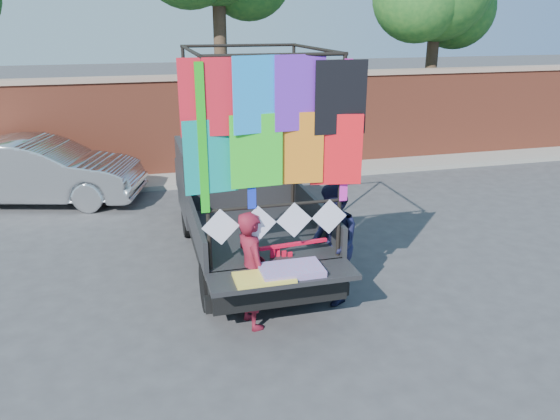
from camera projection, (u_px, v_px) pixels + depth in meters
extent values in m
plane|color=#38383A|center=(246.00, 295.00, 8.35)|extent=(90.00, 90.00, 0.00)
cube|color=#9B432D|center=(192.00, 128.00, 14.30)|extent=(30.00, 0.35, 2.50)
cube|color=gray|center=(190.00, 77.00, 13.86)|extent=(30.00, 0.45, 0.12)
cube|color=gray|center=(198.00, 179.00, 14.06)|extent=(30.00, 1.20, 0.12)
cylinder|color=#38281C|center=(221.00, 65.00, 15.14)|extent=(0.36, 0.36, 5.46)
cylinder|color=#38281C|center=(430.00, 76.00, 16.85)|extent=(0.36, 0.36, 4.55)
sphere|color=#18541E|center=(456.00, 9.00, 16.77)|extent=(2.40, 2.40, 2.40)
cylinder|color=black|center=(189.00, 218.00, 10.48)|extent=(0.24, 0.71, 0.71)
cylinder|color=black|center=(210.00, 287.00, 7.83)|extent=(0.24, 0.71, 0.71)
cylinder|color=black|center=(274.00, 211.00, 10.88)|extent=(0.24, 0.71, 0.71)
cylinder|color=black|center=(321.00, 274.00, 8.23)|extent=(0.24, 0.71, 0.71)
cube|color=black|center=(248.00, 234.00, 9.25)|extent=(1.83, 4.53, 0.32)
cube|color=black|center=(258.00, 235.00, 8.41)|extent=(1.94, 2.48, 0.11)
cube|color=black|center=(195.00, 226.00, 8.10)|extent=(0.06, 2.48, 0.49)
cube|color=black|center=(316.00, 215.00, 8.56)|extent=(0.06, 2.48, 0.49)
cube|color=black|center=(242.00, 196.00, 9.44)|extent=(1.94, 0.06, 0.49)
cube|color=black|center=(232.00, 177.00, 10.37)|extent=(1.94, 1.73, 1.35)
cube|color=#8C9EAD|center=(236.00, 161.00, 9.79)|extent=(1.73, 0.06, 0.59)
cube|color=#8C9EAD|center=(224.00, 156.00, 11.04)|extent=(1.73, 0.11, 0.75)
cube|color=black|center=(222.00, 174.00, 11.54)|extent=(1.89, 0.97, 0.59)
cube|color=black|center=(283.00, 276.00, 7.03)|extent=(1.94, 0.59, 0.06)
cube|color=black|center=(278.00, 296.00, 7.39)|extent=(2.00, 0.16, 0.19)
cylinder|color=black|center=(206.00, 170.00, 6.69)|extent=(0.05, 0.05, 2.70)
cylinder|color=black|center=(187.00, 134.00, 8.76)|extent=(0.05, 0.05, 2.70)
cylinder|color=black|center=(341.00, 161.00, 7.12)|extent=(0.05, 0.05, 2.70)
cylinder|color=black|center=(293.00, 128.00, 9.18)|extent=(0.05, 0.05, 2.70)
cylinder|color=black|center=(275.00, 55.00, 6.45)|extent=(1.83, 0.05, 0.05)
cylinder|color=black|center=(240.00, 45.00, 8.51)|extent=(1.83, 0.05, 0.05)
cylinder|color=black|center=(190.00, 51.00, 7.27)|extent=(0.05, 2.32, 0.05)
cylinder|color=black|center=(316.00, 49.00, 7.70)|extent=(0.05, 2.32, 0.05)
cylinder|color=black|center=(276.00, 205.00, 7.09)|extent=(1.83, 0.04, 0.04)
cube|color=red|center=(209.00, 99.00, 6.40)|extent=(0.67, 0.02, 0.92)
cube|color=#1C9BFF|center=(255.00, 98.00, 6.49)|extent=(0.67, 0.02, 0.92)
cube|color=#6F29CF|center=(297.00, 96.00, 6.66)|extent=(0.67, 0.02, 0.92)
cube|color=black|center=(340.00, 95.00, 6.75)|extent=(0.67, 0.02, 0.92)
cube|color=#0B9A91|center=(212.00, 157.00, 6.64)|extent=(0.67, 0.02, 0.92)
cube|color=#2BE127|center=(256.00, 155.00, 6.73)|extent=(0.67, 0.02, 0.92)
cube|color=orange|center=(297.00, 152.00, 6.90)|extent=(0.67, 0.02, 0.92)
cube|color=#FF151E|center=(338.00, 150.00, 6.99)|extent=(0.67, 0.02, 0.92)
cube|color=#16B717|center=(202.00, 141.00, 6.52)|extent=(0.11, 0.01, 1.83)
cube|color=#E726BA|center=(346.00, 133.00, 6.96)|extent=(0.11, 0.01, 1.83)
cube|color=#162EC9|center=(251.00, 138.00, 6.66)|extent=(0.11, 0.01, 1.83)
cube|color=silver|center=(221.00, 227.00, 6.95)|extent=(0.49, 0.01, 0.49)
cube|color=silver|center=(258.00, 223.00, 7.07)|extent=(0.49, 0.01, 0.49)
cube|color=silver|center=(294.00, 220.00, 7.19)|extent=(0.49, 0.01, 0.49)
cube|color=silver|center=(329.00, 217.00, 7.31)|extent=(0.49, 0.01, 0.49)
cube|color=#F13577|center=(291.00, 270.00, 7.03)|extent=(0.81, 0.49, 0.09)
cube|color=#E0CE46|center=(264.00, 278.00, 6.87)|extent=(0.75, 0.43, 0.04)
imported|color=#AFB2B7|center=(40.00, 171.00, 12.25)|extent=(4.72, 2.68, 1.47)
imported|color=maroon|center=(252.00, 270.00, 7.29)|extent=(0.52, 0.68, 1.66)
imported|color=black|center=(332.00, 244.00, 7.91)|extent=(0.73, 0.92, 1.80)
cube|color=red|center=(294.00, 244.00, 7.54)|extent=(0.99, 0.14, 0.04)
cube|color=red|center=(272.00, 268.00, 7.55)|extent=(0.06, 0.02, 0.57)
cube|color=red|center=(278.00, 268.00, 7.57)|extent=(0.06, 0.02, 0.57)
cube|color=red|center=(284.00, 269.00, 7.60)|extent=(0.06, 0.02, 0.57)
cube|color=red|center=(289.00, 270.00, 7.63)|extent=(0.06, 0.02, 0.57)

